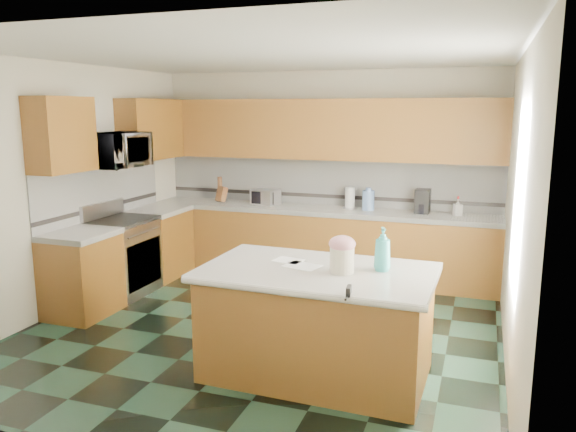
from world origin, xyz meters
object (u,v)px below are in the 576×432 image
at_px(knife_block, 222,194).
at_px(coffee_maker, 423,201).
at_px(toaster_oven, 266,197).
at_px(treat_jar, 342,260).
at_px(island_top, 318,272).
at_px(soap_bottle_island, 383,249).
at_px(island_base, 317,325).

height_order(knife_block, coffee_maker, coffee_maker).
distance_m(knife_block, toaster_oven, 0.66).
distance_m(treat_jar, knife_block, 3.74).
height_order(island_top, soap_bottle_island, soap_bottle_island).
bearing_deg(island_base, soap_bottle_island, 14.93).
distance_m(island_top, knife_block, 3.58).
bearing_deg(coffee_maker, treat_jar, -93.81).
bearing_deg(island_top, coffee_maker, 80.59).
xyz_separation_m(island_top, knife_block, (-2.23, 2.80, 0.14)).
bearing_deg(island_top, island_base, 1.27).
xyz_separation_m(soap_bottle_island, coffee_maker, (0.03, 2.71, -0.03)).
relative_size(toaster_oven, coffee_maker, 1.18).
bearing_deg(toaster_oven, knife_block, -162.34).
xyz_separation_m(treat_jar, coffee_maker, (0.32, 2.86, 0.05)).
bearing_deg(soap_bottle_island, knife_block, 113.22).
relative_size(island_top, coffee_maker, 6.21).
height_order(island_base, knife_block, knife_block).
bearing_deg(island_base, treat_jar, -8.24).
distance_m(toaster_oven, coffee_maker, 2.10).
bearing_deg(coffee_maker, island_base, -98.07).
bearing_deg(toaster_oven, coffee_maker, 18.48).
distance_m(treat_jar, toaster_oven, 3.34).
relative_size(soap_bottle_island, toaster_oven, 0.99).
xyz_separation_m(island_top, soap_bottle_island, (0.51, 0.12, 0.21)).
relative_size(treat_jar, coffee_maker, 0.67).
bearing_deg(toaster_oven, soap_bottle_island, -34.65).
relative_size(island_top, toaster_oven, 5.26).
bearing_deg(coffee_maker, knife_block, -176.76).
distance_m(island_base, soap_bottle_island, 0.85).
height_order(soap_bottle_island, knife_block, soap_bottle_island).
bearing_deg(toaster_oven, island_top, -43.17).
bearing_deg(coffee_maker, soap_bottle_island, -87.99).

